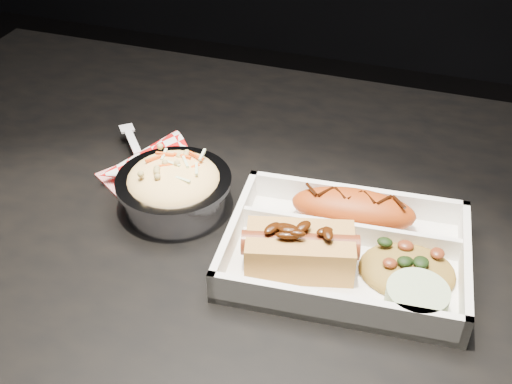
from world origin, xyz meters
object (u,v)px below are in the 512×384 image
at_px(hotdog, 300,248).
at_px(foil_coleslaw_cup, 174,186).
at_px(dining_table, 257,287).
at_px(fried_pastry, 353,209).
at_px(food_tray, 345,254).
at_px(napkin_fork, 143,167).

bearing_deg(hotdog, foil_coleslaw_cup, 146.60).
bearing_deg(dining_table, fried_pastry, 20.94).
height_order(dining_table, foil_coleslaw_cup, foil_coleslaw_cup).
relative_size(food_tray, hotdog, 2.15).
bearing_deg(food_tray, napkin_fork, 160.91).
bearing_deg(hotdog, napkin_fork, 141.79).
bearing_deg(foil_coleslaw_cup, fried_pastry, 8.14).
height_order(fried_pastry, napkin_fork, napkin_fork).
bearing_deg(napkin_fork, fried_pastry, 46.85).
bearing_deg(fried_pastry, napkin_fork, 176.91).
relative_size(food_tray, foil_coleslaw_cup, 1.98).
relative_size(hotdog, foil_coleslaw_cup, 0.92).
bearing_deg(food_tray, fried_pastry, 90.00).
xyz_separation_m(food_tray, fried_pastry, (-0.00, 0.06, 0.02)).
relative_size(dining_table, fried_pastry, 8.65).
bearing_deg(dining_table, food_tray, -9.07).
xyz_separation_m(food_tray, hotdog, (-0.04, -0.03, 0.02)).
bearing_deg(hotdog, food_tray, 20.86).
distance_m(foil_coleslaw_cup, napkin_fork, 0.08).
bearing_deg(napkin_fork, hotdog, 26.41).
distance_m(dining_table, foil_coleslaw_cup, 0.16).
distance_m(dining_table, hotdog, 0.15).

